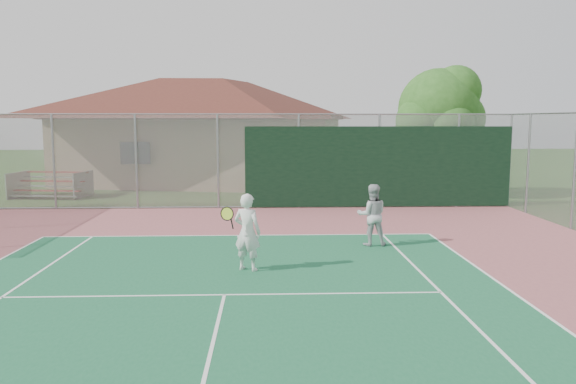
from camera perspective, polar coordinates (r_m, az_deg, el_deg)
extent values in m
cylinder|color=gray|center=(22.30, -22.69, 2.81)|extent=(0.08, 0.08, 3.50)
cylinder|color=gray|center=(21.44, -15.15, 2.97)|extent=(0.08, 0.08, 3.50)
cylinder|color=gray|center=(20.97, -7.13, 3.07)|extent=(0.08, 0.08, 3.50)
cylinder|color=gray|center=(20.92, 1.10, 3.12)|extent=(0.08, 0.08, 3.50)
cylinder|color=gray|center=(21.31, 9.19, 3.10)|extent=(0.08, 0.08, 3.50)
cylinder|color=gray|center=(22.10, 16.85, 3.03)|extent=(0.08, 0.08, 3.50)
cylinder|color=gray|center=(22.82, 21.61, 2.96)|extent=(0.08, 0.08, 3.50)
cylinder|color=gray|center=(20.85, -4.44, 7.90)|extent=(20.00, 0.05, 0.05)
cylinder|color=gray|center=(21.10, -4.35, -1.51)|extent=(20.00, 0.05, 0.05)
cube|color=#999EA0|center=(20.91, -4.39, 3.10)|extent=(20.00, 0.02, 3.50)
cube|color=black|center=(21.27, 9.20, 2.56)|extent=(10.00, 0.04, 3.00)
cylinder|color=gray|center=(21.46, 23.21, 2.64)|extent=(0.08, 0.08, 3.50)
cylinder|color=gray|center=(18.81, 27.11, 1.85)|extent=(0.08, 0.08, 3.50)
cube|color=#999EA0|center=(18.81, 27.11, 1.85)|extent=(0.02, 9.00, 3.50)
cube|color=tan|center=(30.55, -8.19, 4.24)|extent=(14.93, 11.38, 3.37)
cube|color=brown|center=(30.51, -8.25, 7.50)|extent=(15.59, 12.04, 0.20)
pyramid|color=brown|center=(30.58, -8.31, 11.18)|extent=(16.42, 12.52, 2.02)
cube|color=black|center=(25.93, -4.26, 2.64)|extent=(1.01, 0.06, 2.36)
cube|color=maroon|center=(25.60, -23.34, 0.13)|extent=(2.96, 0.73, 0.05)
cube|color=#B2B5BA|center=(25.40, -23.51, -0.38)|extent=(2.95, 0.70, 0.04)
cube|color=maroon|center=(26.07, -22.95, 1.03)|extent=(2.96, 0.73, 0.05)
cube|color=#B2B5BA|center=(25.86, -23.12, 0.53)|extent=(2.95, 0.70, 0.04)
cube|color=maroon|center=(26.54, -22.58, 1.89)|extent=(2.96, 0.73, 0.05)
cube|color=#B2B5BA|center=(26.33, -22.74, 1.42)|extent=(2.95, 0.70, 0.04)
cube|color=#B2B5BA|center=(26.60, -25.71, 0.68)|extent=(0.33, 1.76, 1.08)
cube|color=#B2B5BA|center=(25.63, -20.05, 0.73)|extent=(0.33, 1.76, 1.08)
cylinder|color=#382314|center=(24.57, 14.87, 2.82)|extent=(0.38, 0.38, 2.92)
sphere|color=#295A1C|center=(24.51, 15.05, 8.18)|extent=(3.34, 3.34, 3.34)
sphere|color=#295A1C|center=(25.09, 16.87, 7.14)|extent=(2.30, 2.30, 2.30)
sphere|color=#295A1C|center=(23.87, 13.37, 7.01)|extent=(2.09, 2.09, 2.09)
sphere|color=#295A1C|center=(23.67, 16.16, 6.66)|extent=(1.88, 1.88, 1.88)
sphere|color=#295A1C|center=(25.22, 13.78, 7.71)|extent=(2.09, 2.09, 2.09)
sphere|color=#295A1C|center=(24.53, 16.67, 9.83)|extent=(2.09, 2.09, 2.09)
imported|color=silver|center=(12.23, -4.15, -4.17)|extent=(0.73, 0.63, 1.69)
imported|color=#B4B6B9|center=(14.80, 8.53, -2.39)|extent=(0.80, 0.64, 1.61)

